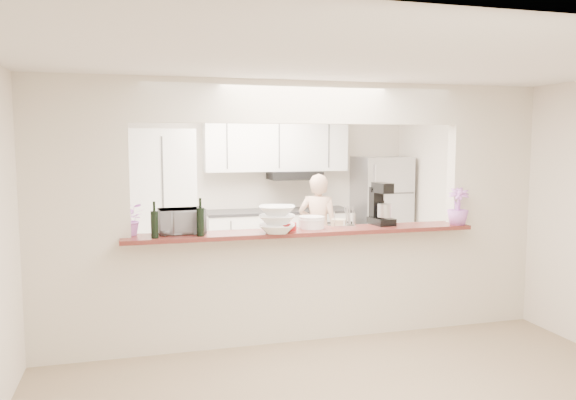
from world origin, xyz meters
name	(u,v)px	position (x,y,z in m)	size (l,w,h in m)	color
floor	(302,338)	(0.00, 0.00, 0.00)	(6.00, 6.00, 0.00)	tan
tile_overlay	(267,296)	(0.00, 1.55, 0.01)	(5.00, 2.90, 0.01)	beige
partition	(303,189)	(0.00, 0.00, 1.48)	(5.00, 0.15, 2.50)	beige
bar_counter	(303,281)	(0.00, 0.00, 0.58)	(3.40, 0.38, 1.09)	beige
kitchen_cabinets	(235,209)	(-0.19, 2.72, 0.97)	(3.15, 0.62, 2.25)	white
refrigerator	(381,213)	(2.05, 2.65, 0.85)	(0.75, 0.70, 1.70)	#A9A8AD
flower_left	(131,219)	(-1.60, 0.05, 1.24)	(0.27, 0.23, 0.30)	#E177D6
wine_bottle_a	(155,224)	(-1.40, -0.15, 1.22)	(0.06, 0.06, 0.32)	black
wine_bottle_b	(200,221)	(-1.00, -0.15, 1.22)	(0.07, 0.07, 0.34)	black
toaster_oven	(182,221)	(-1.15, 0.05, 1.20)	(0.41, 0.28, 0.23)	#A1A2A6
serving_bowls	(277,220)	(-0.30, -0.17, 1.21)	(0.34, 0.34, 0.25)	white
plate_stack_a	(312,222)	(0.10, 0.03, 1.15)	(0.25, 0.25, 0.12)	white
plate_stack_b	(312,223)	(0.10, 0.03, 1.14)	(0.26, 0.26, 0.09)	white
red_bowl	(289,226)	(-0.15, -0.03, 1.13)	(0.15, 0.15, 0.07)	maroon
tan_bowl	(339,223)	(0.40, 0.08, 1.12)	(0.15, 0.15, 0.07)	#C6B48B
utensil_caddy	(344,218)	(0.45, 0.05, 1.18)	(0.25, 0.19, 0.20)	silver
stand_mixer	(381,206)	(0.85, 0.06, 1.28)	(0.21, 0.31, 0.43)	black
flower_right	(458,206)	(1.60, -0.15, 1.28)	(0.21, 0.21, 0.38)	#B466BF
person	(318,230)	(0.82, 1.97, 0.75)	(0.54, 0.36, 1.49)	tan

